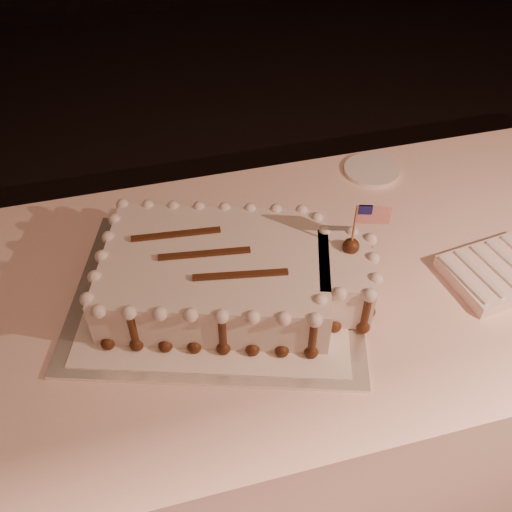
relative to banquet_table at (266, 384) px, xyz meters
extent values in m
cube|color=#FFD3C5|center=(0.00, 0.00, 0.00)|extent=(2.40, 0.80, 0.75)
cube|color=white|center=(-0.11, 0.00, 0.38)|extent=(0.68, 0.59, 0.01)
cube|color=white|center=(-0.11, 0.00, 0.38)|extent=(0.61, 0.53, 0.00)
cube|color=silver|center=(-0.11, 0.00, 0.44)|extent=(0.50, 0.41, 0.10)
cube|color=silver|center=(0.13, -0.08, 0.44)|extent=(0.15, 0.19, 0.10)
sphere|color=#482412|center=(-0.33, -0.08, 0.39)|extent=(0.03, 0.03, 0.03)
sphere|color=#482412|center=(-0.28, -0.10, 0.39)|extent=(0.03, 0.03, 0.03)
sphere|color=#482412|center=(-0.23, -0.12, 0.39)|extent=(0.03, 0.03, 0.03)
sphere|color=#482412|center=(-0.18, -0.13, 0.39)|extent=(0.03, 0.03, 0.03)
sphere|color=#482412|center=(-0.13, -0.15, 0.39)|extent=(0.03, 0.03, 0.03)
sphere|color=#482412|center=(-0.08, -0.16, 0.39)|extent=(0.03, 0.03, 0.03)
sphere|color=#482412|center=(-0.03, -0.18, 0.39)|extent=(0.03, 0.03, 0.03)
sphere|color=#482412|center=(0.03, -0.20, 0.39)|extent=(0.03, 0.03, 0.03)
sphere|color=#482412|center=(0.05, -0.16, 0.39)|extent=(0.03, 0.03, 0.03)
sphere|color=#482412|center=(0.09, -0.15, 0.39)|extent=(0.03, 0.03, 0.03)
sphere|color=#482412|center=(0.14, -0.17, 0.39)|extent=(0.03, 0.03, 0.03)
sphere|color=#482412|center=(0.16, -0.14, 0.39)|extent=(0.03, 0.03, 0.03)
sphere|color=#482412|center=(0.18, -0.08, 0.39)|extent=(0.03, 0.03, 0.03)
sphere|color=#482412|center=(0.20, -0.03, 0.39)|extent=(0.03, 0.03, 0.03)
sphere|color=#482412|center=(0.17, 0.00, 0.39)|extent=(0.03, 0.03, 0.03)
sphere|color=#482412|center=(0.12, 0.01, 0.39)|extent=(0.03, 0.03, 0.03)
sphere|color=#482412|center=(0.12, 0.05, 0.39)|extent=(0.03, 0.03, 0.03)
sphere|color=#482412|center=(0.09, 0.08, 0.39)|extent=(0.03, 0.03, 0.03)
sphere|color=#482412|center=(0.04, 0.10, 0.39)|extent=(0.03, 0.03, 0.03)
sphere|color=#482412|center=(-0.01, 0.12, 0.39)|extent=(0.03, 0.03, 0.03)
sphere|color=#482412|center=(-0.06, 0.13, 0.39)|extent=(0.03, 0.03, 0.03)
sphere|color=#482412|center=(-0.11, 0.15, 0.39)|extent=(0.03, 0.03, 0.03)
sphere|color=#482412|center=(-0.16, 0.17, 0.39)|extent=(0.03, 0.03, 0.03)
sphere|color=#482412|center=(-0.21, 0.18, 0.39)|extent=(0.03, 0.03, 0.03)
sphere|color=#482412|center=(-0.26, 0.20, 0.39)|extent=(0.03, 0.03, 0.03)
sphere|color=#482412|center=(-0.29, 0.16, 0.39)|extent=(0.03, 0.03, 0.03)
sphere|color=#482412|center=(-0.30, 0.10, 0.39)|extent=(0.03, 0.03, 0.03)
sphere|color=#482412|center=(-0.32, 0.05, 0.39)|extent=(0.03, 0.03, 0.03)
sphere|color=#482412|center=(-0.33, 0.00, 0.39)|extent=(0.03, 0.03, 0.03)
sphere|color=#482412|center=(-0.35, -0.05, 0.39)|extent=(0.03, 0.03, 0.03)
sphere|color=silver|center=(-0.33, -0.08, 0.48)|extent=(0.03, 0.03, 0.03)
sphere|color=silver|center=(-0.28, -0.10, 0.48)|extent=(0.03, 0.03, 0.03)
sphere|color=silver|center=(-0.23, -0.12, 0.48)|extent=(0.03, 0.03, 0.03)
sphere|color=silver|center=(-0.18, -0.13, 0.48)|extent=(0.03, 0.03, 0.03)
sphere|color=silver|center=(-0.13, -0.15, 0.48)|extent=(0.03, 0.03, 0.03)
sphere|color=silver|center=(-0.08, -0.16, 0.48)|extent=(0.03, 0.03, 0.03)
sphere|color=silver|center=(-0.03, -0.18, 0.48)|extent=(0.03, 0.03, 0.03)
sphere|color=silver|center=(0.03, -0.20, 0.48)|extent=(0.03, 0.03, 0.03)
sphere|color=silver|center=(0.05, -0.16, 0.48)|extent=(0.03, 0.03, 0.03)
sphere|color=silver|center=(0.09, -0.15, 0.48)|extent=(0.03, 0.03, 0.03)
sphere|color=silver|center=(0.14, -0.17, 0.48)|extent=(0.03, 0.03, 0.03)
sphere|color=silver|center=(0.16, -0.14, 0.48)|extent=(0.03, 0.03, 0.03)
sphere|color=silver|center=(0.18, -0.08, 0.48)|extent=(0.03, 0.03, 0.03)
sphere|color=silver|center=(0.20, -0.03, 0.48)|extent=(0.03, 0.03, 0.03)
sphere|color=silver|center=(0.17, 0.00, 0.48)|extent=(0.03, 0.03, 0.03)
sphere|color=silver|center=(0.12, 0.01, 0.48)|extent=(0.03, 0.03, 0.03)
sphere|color=silver|center=(0.12, 0.05, 0.48)|extent=(0.03, 0.03, 0.03)
sphere|color=silver|center=(0.09, 0.08, 0.48)|extent=(0.03, 0.03, 0.03)
sphere|color=silver|center=(0.04, 0.10, 0.48)|extent=(0.03, 0.03, 0.03)
sphere|color=silver|center=(-0.01, 0.12, 0.48)|extent=(0.03, 0.03, 0.03)
sphere|color=silver|center=(-0.06, 0.13, 0.48)|extent=(0.03, 0.03, 0.03)
sphere|color=silver|center=(-0.11, 0.15, 0.48)|extent=(0.03, 0.03, 0.03)
sphere|color=silver|center=(-0.16, 0.17, 0.48)|extent=(0.03, 0.03, 0.03)
sphere|color=silver|center=(-0.21, 0.18, 0.48)|extent=(0.03, 0.03, 0.03)
sphere|color=silver|center=(-0.26, 0.20, 0.48)|extent=(0.03, 0.03, 0.03)
sphere|color=silver|center=(-0.29, 0.16, 0.48)|extent=(0.03, 0.03, 0.03)
sphere|color=silver|center=(-0.30, 0.10, 0.48)|extent=(0.03, 0.03, 0.03)
sphere|color=silver|center=(-0.32, 0.05, 0.48)|extent=(0.03, 0.03, 0.03)
sphere|color=silver|center=(-0.33, 0.00, 0.48)|extent=(0.03, 0.03, 0.03)
sphere|color=silver|center=(-0.35, -0.05, 0.48)|extent=(0.03, 0.03, 0.03)
cylinder|color=#482412|center=(-0.28, -0.10, 0.44)|extent=(0.01, 0.01, 0.10)
sphere|color=#482412|center=(-0.28, -0.10, 0.40)|extent=(0.02, 0.02, 0.02)
cylinder|color=#482412|center=(-0.13, -0.15, 0.44)|extent=(0.01, 0.01, 0.10)
sphere|color=#482412|center=(-0.13, -0.15, 0.40)|extent=(0.02, 0.02, 0.02)
cylinder|color=#482412|center=(0.03, -0.20, 0.44)|extent=(0.01, 0.01, 0.10)
sphere|color=#482412|center=(0.03, -0.20, 0.40)|extent=(0.02, 0.02, 0.02)
cylinder|color=#482412|center=(0.14, -0.17, 0.44)|extent=(0.01, 0.01, 0.10)
sphere|color=#482412|center=(0.14, -0.17, 0.40)|extent=(0.02, 0.02, 0.02)
cylinder|color=#482412|center=(0.20, -0.03, 0.44)|extent=(0.01, 0.01, 0.10)
sphere|color=#482412|center=(0.20, -0.03, 0.40)|extent=(0.02, 0.02, 0.02)
cylinder|color=#482412|center=(0.12, 0.05, 0.44)|extent=(0.01, 0.01, 0.10)
sphere|color=#482412|center=(0.12, 0.05, 0.40)|extent=(0.02, 0.02, 0.02)
cylinder|color=#482412|center=(-0.01, 0.12, 0.44)|extent=(0.01, 0.01, 0.10)
sphere|color=#482412|center=(-0.01, 0.12, 0.40)|extent=(0.02, 0.02, 0.02)
cylinder|color=#482412|center=(-0.16, 0.17, 0.44)|extent=(0.01, 0.01, 0.10)
sphere|color=#482412|center=(-0.16, 0.17, 0.40)|extent=(0.02, 0.02, 0.02)
cylinder|color=#482412|center=(-0.29, 0.16, 0.44)|extent=(0.01, 0.01, 0.10)
sphere|color=#482412|center=(-0.29, 0.16, 0.40)|extent=(0.02, 0.02, 0.02)
cylinder|color=#482412|center=(-0.33, 0.00, 0.44)|extent=(0.01, 0.01, 0.10)
sphere|color=#482412|center=(-0.33, 0.00, 0.40)|extent=(0.02, 0.02, 0.02)
cube|color=#482412|center=(-0.17, 0.07, 0.49)|extent=(0.18, 0.03, 0.01)
cube|color=#482412|center=(-0.13, 0.00, 0.49)|extent=(0.18, 0.04, 0.01)
cube|color=#482412|center=(-0.07, -0.07, 0.49)|extent=(0.18, 0.04, 0.01)
sphere|color=#482412|center=(0.15, -0.05, 0.50)|extent=(0.03, 0.03, 0.03)
cylinder|color=#AD704A|center=(0.15, -0.05, 0.53)|extent=(0.00, 0.00, 0.12)
cube|color=red|center=(0.18, -0.06, 0.58)|extent=(0.06, 0.02, 0.04)
cube|color=navy|center=(0.16, -0.06, 0.59)|extent=(0.03, 0.01, 0.02)
cube|color=white|center=(0.47, -0.10, 0.39)|extent=(0.24, 0.19, 0.03)
cube|color=white|center=(0.37, -0.12, 0.41)|extent=(0.04, 0.14, 0.01)
cube|color=white|center=(0.41, -0.11, 0.41)|extent=(0.04, 0.14, 0.01)
cube|color=white|center=(0.45, -0.11, 0.41)|extent=(0.04, 0.14, 0.01)
cube|color=white|center=(0.49, -0.10, 0.41)|extent=(0.04, 0.14, 0.01)
cylinder|color=white|center=(0.36, 0.31, 0.38)|extent=(0.14, 0.14, 0.01)
camera|label=1|loc=(-0.23, -0.77, 1.25)|focal=40.00mm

